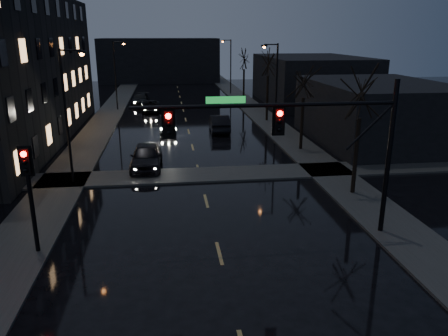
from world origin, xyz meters
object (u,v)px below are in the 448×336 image
object	(u,v)px
oncoming_car_a	(146,156)
oncoming_car_c	(151,106)
lead_car	(219,123)
oncoming_car_b	(168,124)
oncoming_car_d	(141,99)

from	to	relation	value
oncoming_car_a	oncoming_car_c	xyz separation A→B (m)	(-0.36, 22.88, -0.19)
oncoming_car_a	lead_car	distance (m)	12.70
lead_car	oncoming_car_b	bearing A→B (deg)	-9.58
oncoming_car_a	lead_car	size ratio (longest dim) A/B	1.03
oncoming_car_c	lead_car	size ratio (longest dim) A/B	0.98
oncoming_car_c	oncoming_car_a	bearing A→B (deg)	-92.30
oncoming_car_d	lead_car	world-z (taller)	lead_car
oncoming_car_a	oncoming_car_d	world-z (taller)	oncoming_car_a
oncoming_car_c	lead_car	bearing A→B (deg)	-63.88
oncoming_car_b	oncoming_car_a	bearing A→B (deg)	-95.26
oncoming_car_a	oncoming_car_b	size ratio (longest dim) A/B	1.18
oncoming_car_a	oncoming_car_b	bearing A→B (deg)	84.40
oncoming_car_d	oncoming_car_c	bearing A→B (deg)	-71.34
oncoming_car_a	oncoming_car_c	size ratio (longest dim) A/B	1.05
oncoming_car_b	oncoming_car_c	size ratio (longest dim) A/B	0.90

